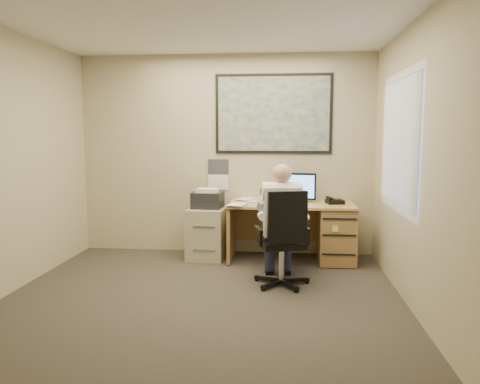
# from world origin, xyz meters

# --- Properties ---
(room_shell) EXTENTS (4.00, 4.50, 2.70)m
(room_shell) POSITION_xyz_m (0.00, 0.00, 1.35)
(room_shell) COLOR #342E28
(room_shell) RESTS_ON ground
(desk) EXTENTS (1.60, 0.97, 1.12)m
(desk) POSITION_xyz_m (1.24, 1.90, 0.44)
(desk) COLOR tan
(desk) RESTS_ON ground
(world_map) EXTENTS (1.56, 0.03, 1.06)m
(world_map) POSITION_xyz_m (0.65, 2.23, 1.90)
(world_map) COLOR #1E4C93
(world_map) RESTS_ON room_shell
(wall_calendar) EXTENTS (0.28, 0.01, 0.42)m
(wall_calendar) POSITION_xyz_m (-0.10, 2.24, 1.08)
(wall_calendar) COLOR white
(wall_calendar) RESTS_ON room_shell
(window_blinds) EXTENTS (0.06, 1.40, 1.30)m
(window_blinds) POSITION_xyz_m (1.97, 0.80, 1.55)
(window_blinds) COLOR beige
(window_blinds) RESTS_ON room_shell
(filing_cabinet) EXTENTS (0.53, 0.61, 0.93)m
(filing_cabinet) POSITION_xyz_m (-0.19, 1.90, 0.40)
(filing_cabinet) COLOR #ADA58B
(filing_cabinet) RESTS_ON ground
(office_chair) EXTENTS (0.77, 0.77, 1.06)m
(office_chair) POSITION_xyz_m (0.77, 0.81, 0.31)
(office_chair) COLOR black
(office_chair) RESTS_ON ground
(person) EXTENTS (0.63, 0.83, 1.32)m
(person) POSITION_xyz_m (0.79, 0.89, 0.66)
(person) COLOR white
(person) RESTS_ON office_chair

